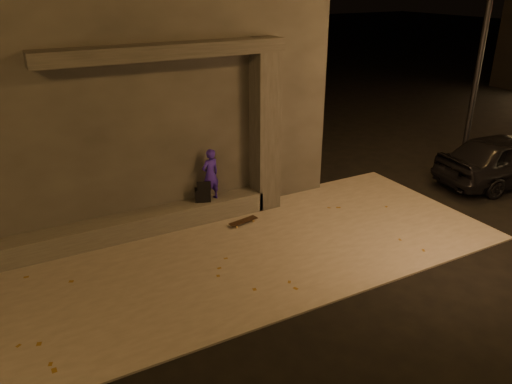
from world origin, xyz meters
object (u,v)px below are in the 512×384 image
backpack (203,194)px  skateboard (243,221)px  car_a (508,159)px  column (265,133)px  skateboarder (210,175)px

backpack → skateboard: (0.67, -0.65, -0.55)m
car_a → column: bearing=80.3°
backpack → car_a: bearing=8.8°
skateboarder → car_a: bearing=153.9°
column → skateboarder: size_ratio=3.06×
car_a → skateboard: bearing=87.0°
column → backpack: bearing=180.0°
skateboarder → skateboard: (0.47, -0.65, -0.97)m
skateboarder → car_a: (7.75, -1.76, -0.40)m
backpack → skateboard: backpack is taller
skateboard → car_a: car_a is taller
skateboarder → column: bearing=166.6°
skateboarder → backpack: (-0.20, 0.00, -0.42)m
column → backpack: column is taller
column → car_a: 6.71m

